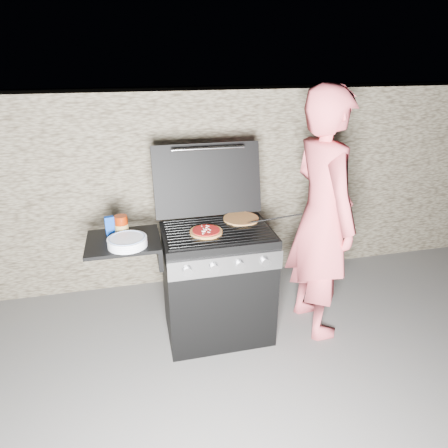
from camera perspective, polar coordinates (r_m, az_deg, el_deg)
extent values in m
plane|color=#565554|center=(3.38, -0.85, -15.02)|extent=(50.00, 50.00, 0.00)
cube|color=gray|center=(3.87, -4.30, 5.29)|extent=(8.00, 0.35, 1.80)
cylinder|color=#AE813E|center=(3.07, 2.45, 0.76)|extent=(0.27, 0.27, 0.01)
cylinder|color=maroon|center=(2.91, -14.44, -0.17)|extent=(0.10, 0.10, 0.14)
cube|color=#093292|center=(2.93, -16.00, -0.24)|extent=(0.07, 0.05, 0.14)
cylinder|color=white|center=(2.74, -13.64, -2.49)|extent=(0.28, 0.28, 0.06)
imported|color=#E55760|center=(3.08, 13.82, 0.97)|extent=(0.51, 0.73, 1.92)
cylinder|color=black|center=(3.00, 7.19, 0.73)|extent=(0.41, 0.10, 0.08)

